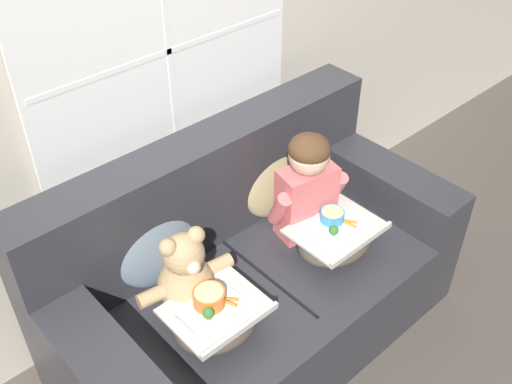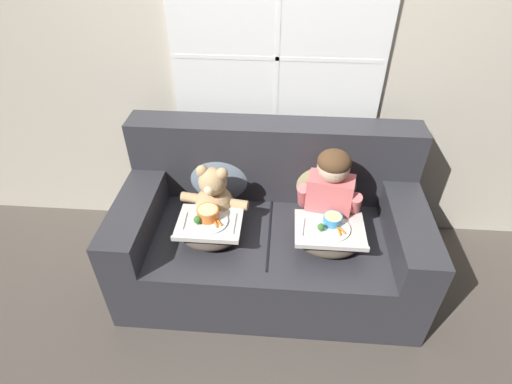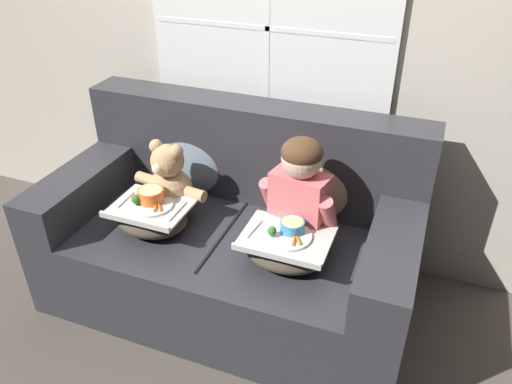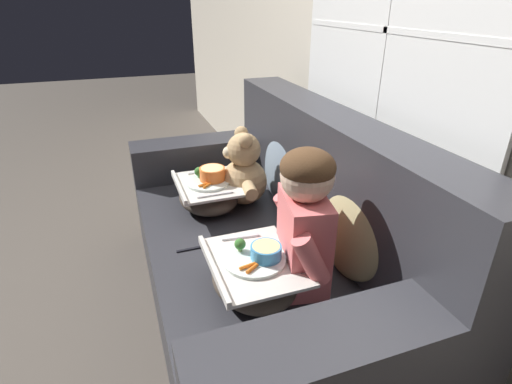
{
  "view_description": "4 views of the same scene",
  "coord_description": "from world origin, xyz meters",
  "px_view_note": "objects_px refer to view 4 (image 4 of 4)",
  "views": [
    {
      "loc": [
        -1.24,
        -1.35,
        2.35
      ],
      "look_at": [
        0.09,
        0.12,
        0.77
      ],
      "focal_mm": 42.0,
      "sensor_mm": 36.0,
      "label": 1
    },
    {
      "loc": [
        0.05,
        -1.79,
        2.12
      ],
      "look_at": [
        -0.09,
        0.13,
        0.61
      ],
      "focal_mm": 28.0,
      "sensor_mm": 36.0,
      "label": 2
    },
    {
      "loc": [
        0.85,
        -1.81,
        1.89
      ],
      "look_at": [
        0.09,
        0.14,
        0.6
      ],
      "focal_mm": 35.0,
      "sensor_mm": 36.0,
      "label": 3
    },
    {
      "loc": [
        1.42,
        -0.51,
        1.4
      ],
      "look_at": [
        -0.12,
        0.04,
        0.6
      ],
      "focal_mm": 28.0,
      "sensor_mm": 36.0,
      "label": 4
    }
  ],
  "objects_px": {
    "throw_pillow_behind_child": "(356,226)",
    "lap_tray_child": "(254,274)",
    "throw_pillow_behind_teddy": "(284,162)",
    "child_figure": "(305,213)",
    "teddy_bear": "(243,173)",
    "couch": "(271,252)",
    "lap_tray_teddy": "(209,193)"
  },
  "relations": [
    {
      "from": "couch",
      "to": "lap_tray_teddy",
      "type": "bearing_deg",
      "value": -149.69
    },
    {
      "from": "throw_pillow_behind_teddy",
      "to": "teddy_bear",
      "type": "bearing_deg",
      "value": -90.19
    },
    {
      "from": "throw_pillow_behind_child",
      "to": "throw_pillow_behind_teddy",
      "type": "bearing_deg",
      "value": 180.0
    },
    {
      "from": "throw_pillow_behind_teddy",
      "to": "lap_tray_teddy",
      "type": "bearing_deg",
      "value": -90.14
    },
    {
      "from": "lap_tray_child",
      "to": "child_figure",
      "type": "bearing_deg",
      "value": 90.12
    },
    {
      "from": "throw_pillow_behind_teddy",
      "to": "child_figure",
      "type": "xyz_separation_m",
      "value": [
        0.68,
        -0.22,
        0.09
      ]
    },
    {
      "from": "throw_pillow_behind_teddy",
      "to": "child_figure",
      "type": "distance_m",
      "value": 0.72
    },
    {
      "from": "child_figure",
      "to": "lap_tray_child",
      "type": "height_order",
      "value": "child_figure"
    },
    {
      "from": "teddy_bear",
      "to": "lap_tray_child",
      "type": "distance_m",
      "value": 0.71
    },
    {
      "from": "couch",
      "to": "teddy_bear",
      "type": "bearing_deg",
      "value": -176.78
    },
    {
      "from": "child_figure",
      "to": "lap_tray_teddy",
      "type": "xyz_separation_m",
      "value": [
        -0.68,
        -0.19,
        -0.21
      ]
    },
    {
      "from": "throw_pillow_behind_child",
      "to": "lap_tray_child",
      "type": "xyz_separation_m",
      "value": [
        0.0,
        -0.4,
        -0.12
      ]
    },
    {
      "from": "couch",
      "to": "lap_tray_child",
      "type": "xyz_separation_m",
      "value": [
        0.34,
        -0.2,
        0.17
      ]
    },
    {
      "from": "couch",
      "to": "child_figure",
      "type": "xyz_separation_m",
      "value": [
        0.34,
        -0.01,
        0.39
      ]
    },
    {
      "from": "lap_tray_child",
      "to": "couch",
      "type": "bearing_deg",
      "value": 149.59
    },
    {
      "from": "throw_pillow_behind_teddy",
      "to": "child_figure",
      "type": "relative_size",
      "value": 0.79
    },
    {
      "from": "couch",
      "to": "throw_pillow_behind_teddy",
      "type": "relative_size",
      "value": 4.33
    },
    {
      "from": "throw_pillow_behind_child",
      "to": "child_figure",
      "type": "relative_size",
      "value": 0.81
    },
    {
      "from": "couch",
      "to": "throw_pillow_behind_child",
      "type": "distance_m",
      "value": 0.49
    },
    {
      "from": "couch",
      "to": "child_figure",
      "type": "bearing_deg",
      "value": -2.49
    },
    {
      "from": "throw_pillow_behind_teddy",
      "to": "couch",
      "type": "bearing_deg",
      "value": -30.67
    },
    {
      "from": "child_figure",
      "to": "lap_tray_teddy",
      "type": "height_order",
      "value": "child_figure"
    },
    {
      "from": "couch",
      "to": "lap_tray_teddy",
      "type": "height_order",
      "value": "couch"
    },
    {
      "from": "lap_tray_child",
      "to": "teddy_bear",
      "type": "bearing_deg",
      "value": 165.16
    },
    {
      "from": "couch",
      "to": "lap_tray_teddy",
      "type": "relative_size",
      "value": 4.89
    },
    {
      "from": "teddy_bear",
      "to": "lap_tray_teddy",
      "type": "xyz_separation_m",
      "value": [
        -0.0,
        -0.18,
        -0.09
      ]
    },
    {
      "from": "throw_pillow_behind_child",
      "to": "teddy_bear",
      "type": "height_order",
      "value": "throw_pillow_behind_child"
    },
    {
      "from": "throw_pillow_behind_teddy",
      "to": "lap_tray_teddy",
      "type": "xyz_separation_m",
      "value": [
        -0.0,
        -0.4,
        -0.11
      ]
    },
    {
      "from": "teddy_bear",
      "to": "throw_pillow_behind_child",
      "type": "bearing_deg",
      "value": 17.97
    },
    {
      "from": "teddy_bear",
      "to": "lap_tray_child",
      "type": "bearing_deg",
      "value": -14.84
    },
    {
      "from": "throw_pillow_behind_child",
      "to": "lap_tray_teddy",
      "type": "distance_m",
      "value": 0.8
    },
    {
      "from": "throw_pillow_behind_child",
      "to": "lap_tray_teddy",
      "type": "relative_size",
      "value": 1.15
    }
  ]
}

